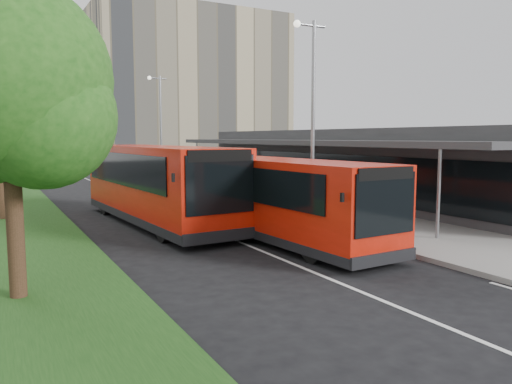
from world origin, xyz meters
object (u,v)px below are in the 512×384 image
bus_second (157,184)px  car_far (49,164)px  litter_bin (252,191)px  car_near (93,167)px  bollard (187,179)px  lamp_post_far (160,122)px  lamp_post_near (311,108)px  tree_near (7,94)px  bus_main (279,199)px

bus_second → car_far: bearing=86.7°
litter_bin → car_far: car_far is taller
car_near → litter_bin: bearing=-88.8°
litter_bin → bollard: bearing=92.1°
bus_second → bollard: 15.19m
lamp_post_far → bollard: bearing=-73.3°
lamp_post_near → bollard: size_ratio=8.72×
lamp_post_far → bus_second: bearing=-108.0°
lamp_post_far → litter_bin: size_ratio=9.33×
tree_near → bus_second: size_ratio=0.60×
lamp_post_far → litter_bin: 13.20m
lamp_post_far → bollard: 5.28m
bus_main → car_far: 44.25m
lamp_post_near → car_near: bearing=93.1°
car_far → bus_main: bearing=-62.5°
tree_near → car_far: bearing=83.3°
bus_second → litter_bin: bus_second is taller
bollard → lamp_post_near: bearing=-93.2°
bollard → car_far: 26.06m
lamp_post_near → car_near: size_ratio=2.49×
lamp_post_near → car_far: (-5.64, 42.04, -4.09)m
litter_bin → car_far: bearing=101.4°
tree_near → litter_bin: tree_near is taller
lamp_post_far → car_near: 17.23m
lamp_post_far → bus_main: (-2.75, -22.11, -3.27)m
bollard → car_far: size_ratio=0.24×
bus_second → bollard: bus_second is taller
bus_main → car_far: (-2.89, 44.15, -0.82)m
litter_bin → car_near: (-3.29, 29.06, -0.03)m
lamp_post_far → bus_main: size_ratio=0.79×
car_far → tree_near: bearing=-72.9°
lamp_post_far → tree_near: bearing=-114.0°
tree_near → lamp_post_far: (11.13, 24.95, 0.26)m
bus_main → bollard: (3.70, 18.94, -0.83)m
bus_main → bus_second: (-2.73, 5.21, 0.20)m
bus_main → car_near: bearing=85.6°
bollard → bus_main: bearing=-101.1°
bus_main → bollard: 19.32m
bus_main → litter_bin: bus_main is taller
bus_main → litter_bin: (4.04, 9.65, -0.86)m
bus_second → litter_bin: bearing=29.7°
lamp_post_near → litter_bin: lamp_post_near is taller
bus_second → car_near: (3.48, 33.50, -1.09)m
bus_main → car_far: size_ratio=2.65×
litter_bin → bollard: 9.30m
tree_near → car_near: size_ratio=2.15×
litter_bin → car_near: 29.25m
lamp_post_near → lamp_post_far: size_ratio=1.00×
bus_second → bus_main: bearing=-65.9°
lamp_post_far → litter_bin: bearing=-84.1°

